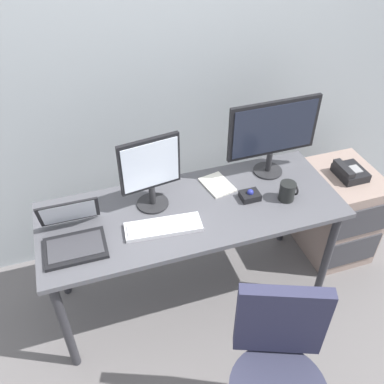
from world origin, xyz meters
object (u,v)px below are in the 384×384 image
at_px(desk_phone, 349,172).
at_px(monitor_main, 273,132).
at_px(keyboard, 163,227).
at_px(laptop, 73,235).
at_px(file_cabinet, 337,212).
at_px(trackball_mouse, 250,195).
at_px(office_chair, 275,384).
at_px(coffee_mug, 288,191).
at_px(paper_notepad, 217,185).
at_px(monitor_side, 150,170).

height_order(desk_phone, monitor_main, monitor_main).
bearing_deg(keyboard, laptop, 173.98).
height_order(file_cabinet, keyboard, keyboard).
bearing_deg(trackball_mouse, laptop, -178.01).
height_order(desk_phone, laptop, laptop).
xyz_separation_m(office_chair, laptop, (-0.76, 0.86, 0.39)).
bearing_deg(laptop, monitor_main, 11.02).
bearing_deg(desk_phone, file_cabinet, 63.22).
relative_size(coffee_mug, paper_notepad, 0.55).
bearing_deg(keyboard, coffee_mug, 1.12).
bearing_deg(paper_notepad, monitor_main, 5.11).
bearing_deg(desk_phone, laptop, -175.65).
bearing_deg(paper_notepad, laptop, -166.65).
xyz_separation_m(desk_phone, monitor_main, (-0.54, 0.10, 0.34)).
relative_size(keyboard, laptop, 1.30).
xyz_separation_m(monitor_main, keyboard, (-0.75, -0.29, -0.28)).
height_order(monitor_side, coffee_mug, monitor_side).
bearing_deg(monitor_side, keyboard, -88.64).
distance_m(keyboard, trackball_mouse, 0.55).
bearing_deg(keyboard, monitor_main, 20.73).
distance_m(file_cabinet, trackball_mouse, 0.89).
relative_size(monitor_side, trackball_mouse, 3.96).
bearing_deg(desk_phone, coffee_mug, -163.20).
bearing_deg(keyboard, paper_notepad, 32.15).
distance_m(file_cabinet, keyboard, 1.39).
bearing_deg(keyboard, desk_phone, 8.00).
height_order(file_cabinet, trackball_mouse, trackball_mouse).
bearing_deg(monitor_main, coffee_mug, -92.93).
relative_size(file_cabinet, keyboard, 1.59).
distance_m(keyboard, coffee_mug, 0.74).
height_order(monitor_side, keyboard, monitor_side).
bearing_deg(monitor_side, file_cabinet, -0.39).
bearing_deg(paper_notepad, trackball_mouse, -51.39).
height_order(monitor_main, trackball_mouse, monitor_main).
relative_size(monitor_main, paper_notepad, 2.71).
distance_m(file_cabinet, monitor_main, 0.90).
bearing_deg(file_cabinet, coffee_mug, -161.91).
xyz_separation_m(desk_phone, coffee_mug, (-0.56, -0.17, 0.11)).
distance_m(laptop, trackball_mouse, 1.00).
bearing_deg(file_cabinet, laptop, -175.14).
distance_m(coffee_mug, paper_notepad, 0.42).
distance_m(desk_phone, laptop, 1.77).
xyz_separation_m(monitor_side, coffee_mug, (0.75, -0.19, -0.19)).
bearing_deg(trackball_mouse, keyboard, -171.22).
bearing_deg(laptop, desk_phone, 4.35).
height_order(coffee_mug, paper_notepad, coffee_mug).
relative_size(desk_phone, office_chair, 0.21).
height_order(desk_phone, keyboard, keyboard).
bearing_deg(office_chair, file_cabinet, 45.23).
bearing_deg(monitor_side, desk_phone, -1.12).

